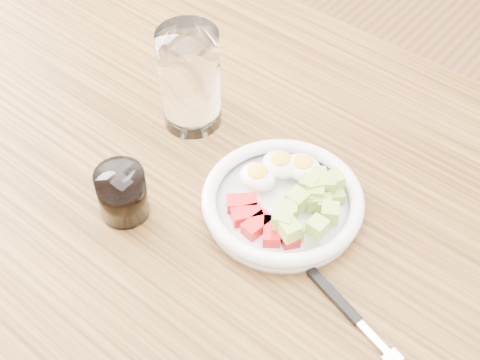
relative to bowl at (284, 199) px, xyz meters
name	(u,v)px	position (x,y,z in m)	size (l,w,h in m)	color
dining_table	(241,243)	(-0.05, -0.03, -0.12)	(1.50, 0.90, 0.77)	brown
bowl	(284,199)	(0.00, 0.00, 0.00)	(0.23, 0.23, 0.06)	white
fork	(348,310)	(0.16, -0.08, -0.02)	(0.19, 0.06, 0.01)	black
water_glass	(190,79)	(-0.22, 0.05, 0.06)	(0.09, 0.09, 0.16)	white
coffee_glass	(122,194)	(-0.17, -0.14, 0.02)	(0.07, 0.07, 0.08)	white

